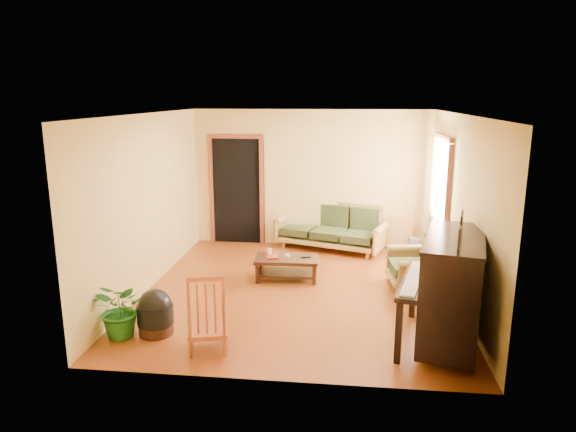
# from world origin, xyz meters

# --- Properties ---
(floor) EXTENTS (5.00, 5.00, 0.00)m
(floor) POSITION_xyz_m (0.00, 0.00, 0.00)
(floor) COLOR #63280D
(floor) RESTS_ON ground
(doorway) EXTENTS (1.08, 0.16, 2.05)m
(doorway) POSITION_xyz_m (-1.45, 2.48, 1.02)
(doorway) COLOR black
(doorway) RESTS_ON floor
(window) EXTENTS (0.12, 1.36, 1.46)m
(window) POSITION_xyz_m (2.21, 1.30, 1.50)
(window) COLOR white
(window) RESTS_ON right_wall
(sofa) EXTENTS (2.17, 1.44, 0.86)m
(sofa) POSITION_xyz_m (0.39, 2.19, 0.43)
(sofa) COLOR olive
(sofa) RESTS_ON floor
(coffee_table) EXTENTS (1.01, 0.58, 0.36)m
(coffee_table) POSITION_xyz_m (-0.23, 0.47, 0.18)
(coffee_table) COLOR black
(coffee_table) RESTS_ON floor
(armchair) EXTENTS (0.92, 0.95, 0.86)m
(armchair) POSITION_xyz_m (1.71, 0.29, 0.43)
(armchair) COLOR olive
(armchair) RESTS_ON floor
(piano) EXTENTS (1.20, 1.65, 1.31)m
(piano) POSITION_xyz_m (1.90, -1.48, 0.66)
(piano) COLOR black
(piano) RESTS_ON floor
(footstool) EXTENTS (0.47, 0.47, 0.42)m
(footstool) POSITION_xyz_m (-1.61, -1.60, 0.21)
(footstool) COLOR black
(footstool) RESTS_ON floor
(red_chair) EXTENTS (0.54, 0.57, 0.94)m
(red_chair) POSITION_xyz_m (-0.86, -1.91, 0.47)
(red_chair) COLOR maroon
(red_chair) RESTS_ON floor
(leaning_frame) EXTENTS (0.49, 0.19, 0.64)m
(leaning_frame) POSITION_xyz_m (1.70, 2.41, 0.32)
(leaning_frame) COLOR gold
(leaning_frame) RESTS_ON floor
(ceramic_crock) EXTENTS (0.24, 0.24, 0.26)m
(ceramic_crock) POSITION_xyz_m (1.97, 2.21, 0.13)
(ceramic_crock) COLOR #325398
(ceramic_crock) RESTS_ON floor
(potted_plant) EXTENTS (0.80, 0.75, 0.71)m
(potted_plant) POSITION_xyz_m (-1.97, -1.73, 0.36)
(potted_plant) COLOR #1A5D1C
(potted_plant) RESTS_ON floor
(book) EXTENTS (0.21, 0.26, 0.02)m
(book) POSITION_xyz_m (-0.54, 0.45, 0.37)
(book) COLOR maroon
(book) RESTS_ON coffee_table
(candle) EXTENTS (0.09, 0.09, 0.11)m
(candle) POSITION_xyz_m (-0.51, 0.54, 0.42)
(candle) COLOR white
(candle) RESTS_ON coffee_table
(glass_jar) EXTENTS (0.09, 0.09, 0.05)m
(glass_jar) POSITION_xyz_m (-0.23, 0.49, 0.39)
(glass_jar) COLOR silver
(glass_jar) RESTS_ON coffee_table
(remote) EXTENTS (0.16, 0.07, 0.02)m
(remote) POSITION_xyz_m (0.07, 0.51, 0.37)
(remote) COLOR black
(remote) RESTS_ON coffee_table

